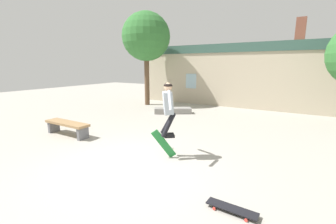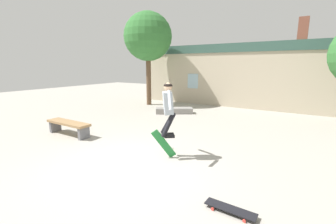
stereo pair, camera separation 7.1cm
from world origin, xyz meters
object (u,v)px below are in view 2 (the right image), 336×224
Objects in this scene: skater at (168,105)px; skateboard_resting at (230,209)px; park_bench at (68,125)px; skateboard_flipping at (164,144)px; tree_left at (148,37)px; skate_ledge at (174,111)px.

skateboard_resting is at bearing -72.28° from skater.
park_bench is 3.90m from skateboard_flipping.
tree_left is 8.69m from skater.
skateboard_flipping is (5.26, -6.41, -3.63)m from tree_left.
park_bench is (1.37, -6.51, -3.67)m from tree_left.
park_bench is 6.19m from skateboard_resting.
skateboard_flipping is (2.61, -4.98, 0.24)m from skate_ledge.
skater is (2.69, -4.90, 1.26)m from skate_ledge.
park_bench is at bearing -78.13° from tree_left.
skater is at bearing -49.82° from tree_left.
tree_left reaches higher than skater.
skateboard_resting is (6.06, -1.22, -0.28)m from park_bench.
skater is 2.84m from skateboard_resting.
skate_ledge is at bearing 80.30° from skater.
skater is (5.35, -6.33, -2.61)m from tree_left.
skater is 1.71× the size of skateboard_flipping.
tree_left is 9.05m from skateboard_flipping.
park_bench is at bearing -137.56° from skate_ledge.
tree_left is at bearing 89.30° from skateboard_flipping.
skateboard_flipping reaches higher than skateboard_resting.
tree_left is 6.39× the size of skateboard_resting.
park_bench is 1.33× the size of skater.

